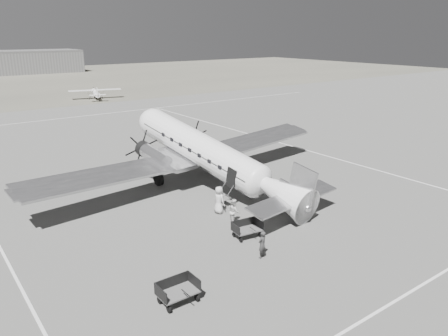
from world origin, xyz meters
TOP-DOWN VIEW (x-y plane):
  - ground at (0.00, 0.00)m, footprint 260.00×260.00m
  - taxi_line_near at (0.00, -14.00)m, footprint 60.00×0.15m
  - taxi_line_right at (12.00, 0.00)m, footprint 0.15×80.00m
  - taxi_line_horizon at (0.00, 40.00)m, footprint 90.00×0.15m
  - grass_infield at (0.00, 95.00)m, footprint 260.00×90.00m
  - hangar_main at (5.00, 120.00)m, footprint 42.00×14.00m
  - dc3_airliner at (-2.80, 3.46)m, footprint 30.12×22.62m
  - light_plane_right at (7.66, 55.37)m, footprint 11.04×9.78m
  - baggage_cart_near at (-5.78, -4.90)m, footprint 1.93×1.48m
  - baggage_cart_far at (-12.49, -8.18)m, footprint 1.91×1.35m
  - ground_crew at (-6.70, -7.31)m, footprint 0.63×0.48m
  - ramp_agent at (-5.21, -2.90)m, footprint 0.92×1.01m
  - passenger at (-4.98, -0.93)m, footprint 0.68×0.98m

SIDE VIEW (x-z plane):
  - ground at x=0.00m, z-range 0.00..0.00m
  - grass_infield at x=0.00m, z-range 0.00..0.01m
  - taxi_line_near at x=0.00m, z-range 0.00..0.01m
  - taxi_line_right at x=12.00m, z-range 0.00..0.01m
  - taxi_line_horizon at x=0.00m, z-range 0.00..0.01m
  - baggage_cart_near at x=-5.78m, z-range 0.00..1.00m
  - baggage_cart_far at x=-12.49m, z-range 0.00..1.08m
  - ground_crew at x=-6.70m, z-range 0.00..1.57m
  - ramp_agent at x=-5.21m, z-range 0.00..1.69m
  - passenger at x=-4.98m, z-range 0.00..1.89m
  - light_plane_right at x=7.66m, z-range 0.00..1.95m
  - dc3_airliner at x=-2.80m, z-range 0.00..5.33m
  - hangar_main at x=5.00m, z-range 0.00..6.60m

